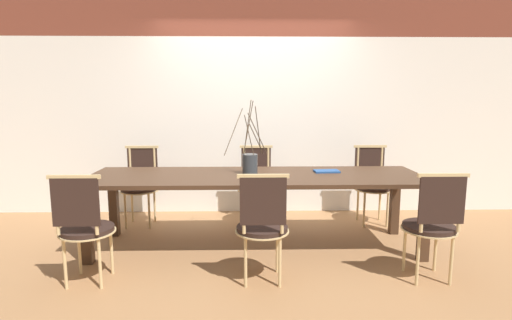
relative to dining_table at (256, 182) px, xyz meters
name	(u,v)px	position (x,y,z in m)	size (l,w,h in m)	color
ground_plane	(256,247)	(0.00, 0.00, -0.67)	(16.00, 16.00, 0.00)	#9E7047
wall_rear	(254,91)	(0.00, 1.33, 0.93)	(12.00, 0.06, 3.20)	white
dining_table	(256,182)	(0.00, 0.00, 0.00)	(3.32, 0.96, 0.75)	#422B1C
chair_near_leftend	(84,225)	(-1.40, -0.79, -0.17)	(0.45, 0.45, 0.94)	black
chair_near_left	(262,223)	(0.03, -0.79, -0.17)	(0.45, 0.45, 0.94)	black
chair_near_center	(432,222)	(1.43, -0.79, -0.17)	(0.45, 0.45, 0.94)	black
chair_far_leftend	(140,183)	(-1.37, 0.79, -0.17)	(0.45, 0.45, 0.94)	black
chair_far_left	(256,182)	(0.02, 0.79, -0.17)	(0.45, 0.45, 0.94)	black
chair_far_center	(372,182)	(1.42, 0.79, -0.17)	(0.45, 0.45, 0.94)	black
vase_centerpiece	(250,163)	(-0.06, 0.03, 0.19)	(0.43, 0.43, 0.74)	#33383D
book_stack	(327,171)	(0.73, 0.14, 0.09)	(0.26, 0.16, 0.02)	#234C8C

